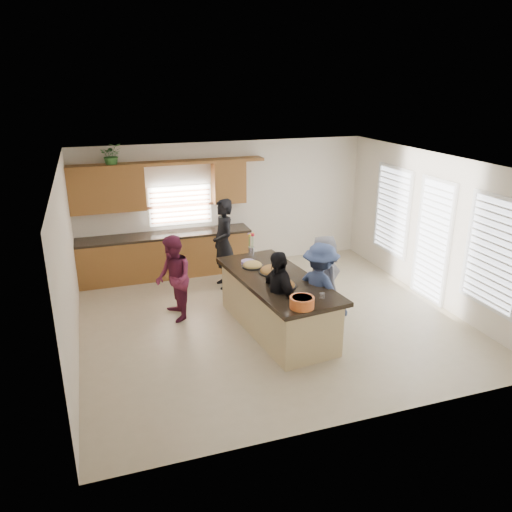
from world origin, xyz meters
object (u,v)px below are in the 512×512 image
object	(u,v)px
salad_bowl	(302,302)
woman_left_front	(278,299)
woman_left_back	(223,244)
island	(277,305)
woman_right_back	(320,290)
woman_left_mid	(174,279)
woman_right_front	(323,280)

from	to	relation	value
salad_bowl	woman_left_front	xyz separation A→B (m)	(-0.10, 0.69, -0.24)
woman_left_back	woman_left_front	size ratio (longest dim) A/B	1.16
island	woman_right_back	world-z (taller)	woman_right_back
salad_bowl	woman_left_mid	world-z (taller)	woman_left_mid
woman_left_back	woman_right_front	xyz separation A→B (m)	(1.21, -2.10, -0.13)
island	woman_right_front	size ratio (longest dim) A/B	1.77
salad_bowl	woman_left_mid	xyz separation A→B (m)	(-1.51, 2.14, -0.27)
salad_bowl	woman_left_back	size ratio (longest dim) A/B	0.19
woman_right_front	woman_left_back	bearing A→B (deg)	25.18
woman_left_back	woman_left_front	xyz separation A→B (m)	(0.19, -2.60, -0.12)
island	woman_left_front	world-z (taller)	woman_left_front
woman_left_mid	woman_right_back	distance (m)	2.56
salad_bowl	woman_right_back	size ratio (longest dim) A/B	0.22
salad_bowl	woman_left_front	bearing A→B (deg)	98.56
woman_left_back	woman_right_back	xyz separation A→B (m)	(0.96, -2.50, -0.12)
island	woman_left_mid	distance (m)	1.87
woman_left_front	woman_right_front	size ratio (longest dim) A/B	1.00
island	woman_left_back	world-z (taller)	woman_left_back
salad_bowl	woman_left_back	distance (m)	3.30
woman_left_back	woman_left_mid	world-z (taller)	woman_left_back
woman_right_back	woman_right_front	size ratio (longest dim) A/B	1.01
woman_left_back	woman_left_mid	bearing A→B (deg)	-49.94
woman_left_back	island	bearing A→B (deg)	6.33
woman_left_mid	woman_right_front	world-z (taller)	woman_right_front
woman_left_mid	woman_right_front	distance (m)	2.60
salad_bowl	woman_right_back	bearing A→B (deg)	49.51
woman_left_back	woman_right_back	bearing A→B (deg)	17.58
island	woman_right_front	xyz separation A→B (m)	(0.85, 0.01, 0.34)
woman_left_mid	woman_left_front	world-z (taller)	woman_left_front
woman_right_front	salad_bowl	bearing A→B (deg)	137.44
woman_right_back	woman_right_front	bearing A→B (deg)	-58.31
woman_left_mid	woman_right_front	bearing A→B (deg)	64.20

